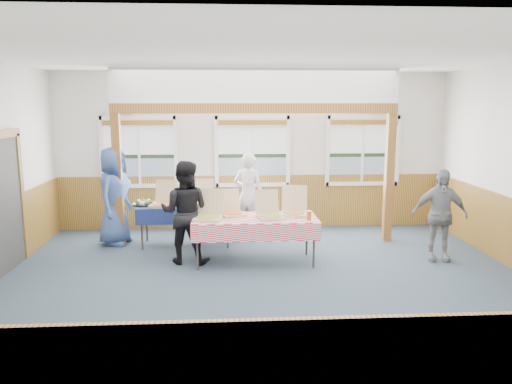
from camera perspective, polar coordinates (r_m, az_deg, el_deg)
floor at (r=7.26m, az=1.12°, el=-10.76°), size 8.00×8.00×0.00m
ceiling at (r=6.80m, az=1.22°, el=15.29°), size 8.00×8.00×0.00m
wall_back at (r=10.32m, az=-0.43°, el=4.68°), size 8.00×0.00×8.00m
wall_front at (r=3.45m, az=5.98°, el=-6.73°), size 8.00×0.00×8.00m
wainscot_back at (r=10.45m, az=-0.42°, el=-1.07°), size 7.98×0.05×1.10m
cased_opening at (r=8.52m, az=-27.03°, el=-1.39°), size 0.06×1.30×2.10m
window_left at (r=10.40m, az=-13.23°, el=4.89°), size 1.56×0.10×1.46m
window_mid at (r=10.27m, az=-0.42°, el=5.10°), size 1.56×0.10×1.46m
window_right at (r=10.64m, az=12.09°, el=5.05°), size 1.56×0.10×1.46m
post_left at (r=9.36m, az=-15.48°, el=1.27°), size 0.15×0.15×2.40m
post_right at (r=9.66m, az=14.96°, el=1.56°), size 0.15×0.15×2.40m
cross_beam at (r=9.07m, az=-0.02°, el=9.55°), size 5.15×0.18×0.18m
table_left at (r=9.22m, az=-8.04°, el=-1.79°), size 1.84×1.21×0.76m
table_right at (r=8.12m, az=-0.15°, el=-3.27°), size 2.10×1.09×0.76m
pizza_box_a at (r=9.12m, az=-10.56°, el=-1.16°), size 0.49×0.56×0.44m
pizza_box_b at (r=9.33m, az=-5.87°, el=-0.80°), size 0.43×0.51×0.41m
pizza_box_c at (r=7.99m, az=-5.45°, el=-2.65°), size 0.50×0.57×0.46m
pizza_box_d at (r=8.26m, az=-2.74°, el=-2.21°), size 0.48×0.54×0.40m
pizza_box_e at (r=8.03m, az=1.61°, el=-2.55°), size 0.48×0.55×0.43m
pizza_box_f at (r=8.29m, az=4.34°, el=-2.15°), size 0.51×0.58×0.46m
veggie_tray at (r=9.29m, az=-12.67°, el=-1.26°), size 0.41×0.41×0.09m
drink_glass at (r=7.94m, az=6.10°, el=-2.68°), size 0.07×0.07×0.15m
woman_white at (r=9.70m, az=-0.86°, el=-0.32°), size 0.70×0.58×1.64m
woman_black at (r=8.17m, az=-8.14°, el=-2.30°), size 0.92×0.78×1.68m
man_blue at (r=9.52m, az=-15.89°, el=-0.42°), size 0.78×1.00×1.81m
person_grey at (r=8.77m, az=20.23°, el=-2.48°), size 0.95×0.52×1.53m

